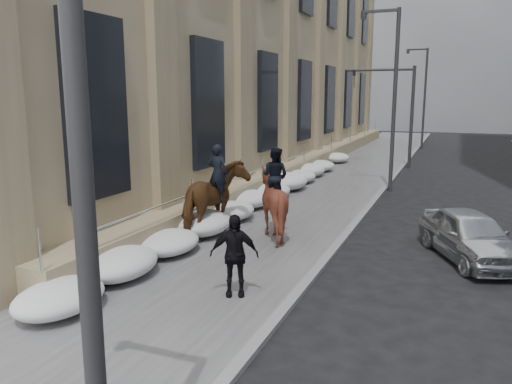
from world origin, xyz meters
TOP-DOWN VIEW (x-y plane):
  - ground at (0.00, 0.00)m, footprint 140.00×140.00m
  - sidewalk at (0.00, 10.00)m, footprint 5.00×80.00m
  - curb at (2.62, 10.00)m, footprint 0.24×80.00m
  - limestone_building at (-5.26, 19.96)m, footprint 6.10×44.00m
  - bg_building_mid at (4.00, 60.00)m, footprint 30.00×12.00m
  - bg_building_far at (-6.00, 72.00)m, footprint 24.00×12.00m
  - streetlight_near at (2.74, -6.00)m, footprint 1.71×0.24m
  - streetlight_mid at (2.74, 14.00)m, footprint 1.71×0.24m
  - streetlight_far at (2.74, 34.00)m, footprint 1.71×0.24m
  - traffic_signal at (2.07, 22.00)m, footprint 4.10×0.22m
  - snow_bank at (-1.42, 8.11)m, footprint 1.70×18.10m
  - mounted_horse_left at (-1.00, 4.04)m, footprint 1.36×2.69m
  - mounted_horse_right at (0.65, 4.54)m, footprint 1.94×2.11m
  - pedestrian at (1.42, 0.08)m, footprint 1.12×0.78m
  - car_silver at (6.10, 4.87)m, footprint 3.08×4.23m

SIDE VIEW (x-z plane):
  - ground at x=0.00m, z-range 0.00..0.00m
  - sidewalk at x=0.00m, z-range 0.00..0.12m
  - curb at x=2.62m, z-range 0.00..0.12m
  - snow_bank at x=-1.42m, z-range 0.09..0.85m
  - car_silver at x=6.10m, z-range 0.00..1.34m
  - pedestrian at x=1.42m, z-range 0.12..1.88m
  - mounted_horse_right at x=0.65m, z-range -0.09..2.60m
  - mounted_horse_left at x=-1.00m, z-range -0.11..2.66m
  - traffic_signal at x=2.07m, z-range 1.00..7.00m
  - streetlight_near at x=2.74m, z-range 0.58..8.58m
  - streetlight_mid at x=2.74m, z-range 0.58..8.58m
  - streetlight_far at x=2.74m, z-range 0.58..8.58m
  - limestone_building at x=-5.26m, z-range -0.10..17.90m
  - bg_building_far at x=-6.00m, z-range 0.00..20.00m
  - bg_building_mid at x=4.00m, z-range 0.00..28.00m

